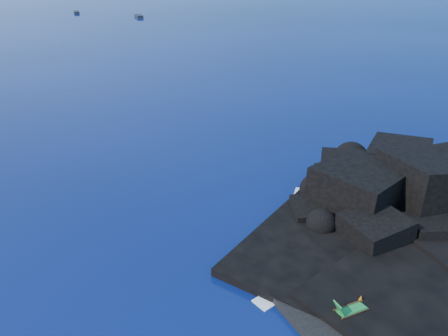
# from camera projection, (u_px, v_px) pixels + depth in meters

# --- Properties ---
(headland) EXTENTS (24.00, 24.00, 3.60)m
(headland) POSITION_uv_depth(u_px,v_px,m) (427.00, 218.00, 26.68)
(headland) COLOR black
(headland) RESTS_ON ground
(beach) EXTENTS (9.08, 6.86, 0.70)m
(beach) POSITION_uv_depth(u_px,v_px,m) (366.00, 295.00, 20.56)
(beach) COLOR black
(beach) RESTS_ON ground
(surf_foam) EXTENTS (10.00, 8.00, 0.06)m
(surf_foam) POSITION_uv_depth(u_px,v_px,m) (308.00, 244.00, 24.20)
(surf_foam) COLOR white
(surf_foam) RESTS_ON ground
(deck_chair) EXTENTS (1.59, 0.90, 1.03)m
(deck_chair) POSITION_uv_depth(u_px,v_px,m) (352.00, 306.00, 18.67)
(deck_chair) COLOR #1C7F34
(deck_chair) RESTS_ON beach
(towel) EXTENTS (2.04, 1.05, 0.05)m
(towel) POSITION_uv_depth(u_px,v_px,m) (359.00, 269.00, 21.65)
(towel) COLOR white
(towel) RESTS_ON beach
(sunbather) EXTENTS (1.64, 0.49, 0.22)m
(sunbather) POSITION_uv_depth(u_px,v_px,m) (359.00, 267.00, 21.59)
(sunbather) COLOR tan
(sunbather) RESTS_ON towel
(marker_cone) EXTENTS (0.44, 0.44, 0.55)m
(marker_cone) POSITION_uv_depth(u_px,v_px,m) (360.00, 300.00, 19.33)
(marker_cone) COLOR #DE620B
(marker_cone) RESTS_ON beach
(distant_boat_a) EXTENTS (2.39, 4.78, 0.61)m
(distant_boat_a) POSITION_uv_depth(u_px,v_px,m) (77.00, 13.00, 130.83)
(distant_boat_a) COLOR black
(distant_boat_a) RESTS_ON ground
(distant_boat_b) EXTENTS (2.64, 5.28, 0.67)m
(distant_boat_b) POSITION_uv_depth(u_px,v_px,m) (139.00, 17.00, 121.28)
(distant_boat_b) COLOR #222327
(distant_boat_b) RESTS_ON ground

